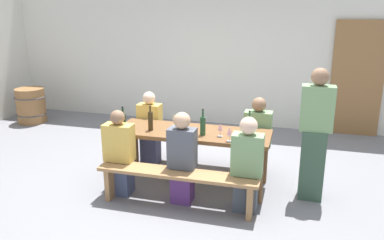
{
  "coord_description": "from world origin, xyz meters",
  "views": [
    {
      "loc": [
        1.29,
        -4.64,
        2.31
      ],
      "look_at": [
        0.0,
        0.0,
        0.9
      ],
      "focal_mm": 36.22,
      "sensor_mm": 36.0,
      "label": 1
    }
  ],
  "objects": [
    {
      "name": "bench_far",
      "position": [
        0.0,
        0.65,
        0.35
      ],
      "size": [
        1.94,
        0.3,
        0.45
      ],
      "color": "#9E7247",
      "rests_on": "ground"
    },
    {
      "name": "seated_guest_near_2",
      "position": [
        0.8,
        -0.5,
        0.55
      ],
      "size": [
        0.36,
        0.24,
        1.14
      ],
      "rotation": [
        0.0,
        0.0,
        1.57
      ],
      "color": "#424B56",
      "rests_on": "ground"
    },
    {
      "name": "wooden_door",
      "position": [
        2.32,
        2.87,
        1.05
      ],
      "size": [
        0.9,
        0.06,
        2.1
      ],
      "primitive_type": "cube",
      "color": "olive",
      "rests_on": "ground"
    },
    {
      "name": "bench_near",
      "position": [
        0.0,
        -0.65,
        0.35
      ],
      "size": [
        1.94,
        0.3,
        0.45
      ],
      "color": "#9E7247",
      "rests_on": "ground"
    },
    {
      "name": "wine_barrel",
      "position": [
        -4.0,
        1.94,
        0.35
      ],
      "size": [
        0.61,
        0.61,
        0.71
      ],
      "color": "olive",
      "rests_on": "ground"
    },
    {
      "name": "wine_bottle_2",
      "position": [
        0.79,
        -0.27,
        0.86
      ],
      "size": [
        0.08,
        0.08,
        0.3
      ],
      "color": "#332814",
      "rests_on": "tasting_table"
    },
    {
      "name": "wine_glass_0",
      "position": [
        0.4,
        -0.12,
        0.87
      ],
      "size": [
        0.07,
        0.07,
        0.17
      ],
      "color": "silver",
      "rests_on": "tasting_table"
    },
    {
      "name": "standing_host",
      "position": [
        1.53,
        0.02,
        0.8
      ],
      "size": [
        0.38,
        0.24,
        1.64
      ],
      "rotation": [
        0.0,
        0.0,
        3.14
      ],
      "color": "#36503E",
      "rests_on": "ground"
    },
    {
      "name": "back_wall",
      "position": [
        0.0,
        3.01,
        1.6
      ],
      "size": [
        14.0,
        0.2,
        3.2
      ],
      "primitive_type": "cube",
      "color": "silver",
      "rests_on": "ground"
    },
    {
      "name": "wine_bottle_1",
      "position": [
        -0.88,
        -0.21,
        0.87
      ],
      "size": [
        0.07,
        0.07,
        0.32
      ],
      "color": "#143319",
      "rests_on": "tasting_table"
    },
    {
      "name": "seated_guest_far_0",
      "position": [
        -0.79,
        0.5,
        0.53
      ],
      "size": [
        0.34,
        0.24,
        1.12
      ],
      "rotation": [
        0.0,
        0.0,
        -1.57
      ],
      "color": "#3C4061",
      "rests_on": "ground"
    },
    {
      "name": "seated_guest_far_1",
      "position": [
        0.8,
        0.5,
        0.54
      ],
      "size": [
        0.37,
        0.24,
        1.14
      ],
      "rotation": [
        0.0,
        0.0,
        -1.57
      ],
      "color": "#3F4D69",
      "rests_on": "ground"
    },
    {
      "name": "seated_guest_near_1",
      "position": [
        0.02,
        -0.5,
        0.55
      ],
      "size": [
        0.33,
        0.24,
        1.14
      ],
      "rotation": [
        0.0,
        0.0,
        1.57
      ],
      "color": "#562E70",
      "rests_on": "ground"
    },
    {
      "name": "wine_bottle_4",
      "position": [
        0.75,
        -0.04,
        0.87
      ],
      "size": [
        0.07,
        0.07,
        0.34
      ],
      "color": "#234C2D",
      "rests_on": "tasting_table"
    },
    {
      "name": "wine_glass_1",
      "position": [
        0.54,
        -0.28,
        0.88
      ],
      "size": [
        0.07,
        0.07,
        0.18
      ],
      "color": "silver",
      "rests_on": "tasting_table"
    },
    {
      "name": "wine_bottle_0",
      "position": [
        0.17,
        -0.12,
        0.88
      ],
      "size": [
        0.07,
        0.07,
        0.34
      ],
      "color": "#234C2D",
      "rests_on": "tasting_table"
    },
    {
      "name": "tasting_table",
      "position": [
        0.0,
        0.0,
        0.67
      ],
      "size": [
        2.04,
        0.71,
        0.75
      ],
      "color": "brown",
      "rests_on": "ground"
    },
    {
      "name": "wine_bottle_3",
      "position": [
        -0.53,
        -0.11,
        0.88
      ],
      "size": [
        0.07,
        0.07,
        0.33
      ],
      "color": "#332814",
      "rests_on": "tasting_table"
    },
    {
      "name": "ground_plane",
      "position": [
        0.0,
        0.0,
        0.0
      ],
      "size": [
        24.0,
        24.0,
        0.0
      ],
      "primitive_type": "plane",
      "color": "slate"
    },
    {
      "name": "seated_guest_near_0",
      "position": [
        -0.81,
        -0.5,
        0.52
      ],
      "size": [
        0.37,
        0.24,
        1.1
      ],
      "rotation": [
        0.0,
        0.0,
        1.57
      ],
      "color": "#404B6E",
      "rests_on": "ground"
    },
    {
      "name": "wine_glass_2",
      "position": [
        -0.29,
        0.17,
        0.87
      ],
      "size": [
        0.06,
        0.06,
        0.17
      ],
      "color": "silver",
      "rests_on": "tasting_table"
    }
  ]
}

